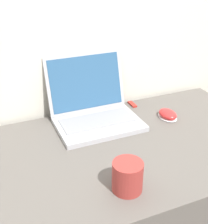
# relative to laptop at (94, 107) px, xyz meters

# --- Properties ---
(desk) EXTENTS (1.27, 0.66, 0.76)m
(desk) POSITION_rel_laptop_xyz_m (-0.00, -0.23, -0.44)
(desk) COLOR #5B5651
(desk) RESTS_ON ground_plane
(laptop) EXTENTS (0.34, 0.30, 0.26)m
(laptop) POSITION_rel_laptop_xyz_m (0.00, 0.00, 0.00)
(laptop) COLOR #ADADB2
(laptop) RESTS_ON desk
(drink_cup) EXTENTS (0.09, 0.09, 0.10)m
(drink_cup) POSITION_rel_laptop_xyz_m (-0.06, -0.43, -0.01)
(drink_cup) COLOR #9E332D
(drink_cup) RESTS_ON desk
(computer_mouse) EXTENTS (0.07, 0.10, 0.03)m
(computer_mouse) POSITION_rel_laptop_xyz_m (0.30, -0.10, -0.05)
(computer_mouse) COLOR white
(computer_mouse) RESTS_ON desk
(usb_stick) EXTENTS (0.02, 0.06, 0.01)m
(usb_stick) POSITION_rel_laptop_xyz_m (0.22, 0.07, -0.06)
(usb_stick) COLOR #B2261E
(usb_stick) RESTS_ON desk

